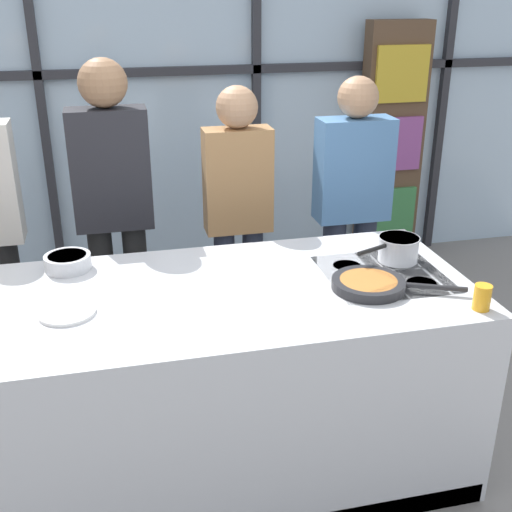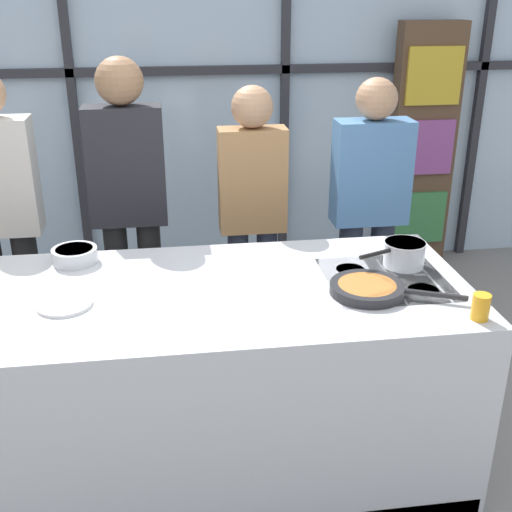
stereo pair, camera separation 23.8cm
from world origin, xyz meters
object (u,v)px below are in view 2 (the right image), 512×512
Objects in this scene: spectator_far_left at (0,210)px; spectator_center_right at (252,208)px; white_plate at (64,304)px; juice_glass_near at (481,307)px; spectator_far_right at (369,203)px; mixing_bowl at (75,255)px; spectator_center_left at (129,197)px; frying_pan at (369,288)px; saucepan at (404,253)px.

spectator_far_left is 1.07× the size of spectator_center_right.
spectator_center_right is 1.38m from white_plate.
white_plate is at bearing 168.18° from juice_glass_near.
spectator_far_right reaches higher than mixing_bowl.
spectator_center_left is at bearing 69.31° from mixing_bowl.
spectator_center_left is 1.51m from frying_pan.
mixing_bowl is at bearing 90.99° from white_plate.
spectator_center_right is at bearing 49.06° from white_plate.
spectator_far_right reaches higher than spectator_center_right.
spectator_far_right is at bearing 72.70° from frying_pan.
spectator_far_right reaches higher than frying_pan.
juice_glass_near is (0.12, -0.53, -0.01)m from saucepan.
spectator_far_left is 0.69m from spectator_center_left.
saucepan reaches higher than mixing_bowl.
spectator_far_left is 2.13m from saucepan.
juice_glass_near is (0.70, -1.38, 0.03)m from spectator_center_right.
saucepan is at bearing 7.29° from white_plate.
saucepan is 1.61× the size of mixing_bowl.
mixing_bowl is 1.79m from juice_glass_near.
spectator_far_right is 7.41× the size of white_plate.
spectator_far_left is at bearing 156.41° from saucepan.
spectator_center_right reaches higher than saucepan.
spectator_center_left is 0.69m from spectator_center_right.
mixing_bowl is at bearing 20.60° from spectator_far_right.
spectator_far_right is (0.69, 0.00, -0.00)m from spectator_center_right.
spectator_center_left is at bearing 135.13° from juice_glass_near.
spectator_center_left reaches higher than mixing_bowl.
spectator_far_left is at bearing -0.00° from spectator_center_left.
spectator_far_right is 4.91× the size of saucepan.
frying_pan is at bearing -21.89° from mixing_bowl.
frying_pan is at bearing -2.82° from white_plate.
juice_glass_near is (0.01, -1.38, 0.03)m from spectator_far_right.
saucepan is at bearing 83.08° from spectator_far_right.
spectator_center_left is at bearing 78.13° from white_plate.
spectator_center_right is at bearing 180.00° from spectator_far_left.
spectator_far_left is at bearing -0.00° from spectator_far_right.
white_plate is (-0.90, -1.04, -0.02)m from spectator_center_right.
spectator_center_left is 5.30× the size of saucepan.
saucepan is at bearing 146.07° from spectator_center_left.
mixing_bowl is at bearing 127.36° from spectator_far_left.
mixing_bowl is (-1.60, -0.60, 0.02)m from spectator_far_right.
spectator_center_right is (0.69, -0.00, -0.09)m from spectator_center_left.
spectator_far_right is (2.06, -0.00, -0.05)m from spectator_far_left.
saucepan is 0.54m from juice_glass_near.
spectator_center_left is at bearing 146.07° from saucepan.
saucepan reaches higher than white_plate.
spectator_far_left is at bearing 114.09° from white_plate.
frying_pan is at bearing 107.18° from spectator_center_right.
spectator_far_left is 2.06m from spectator_far_right.
spectator_center_right is 1.16m from frying_pan.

